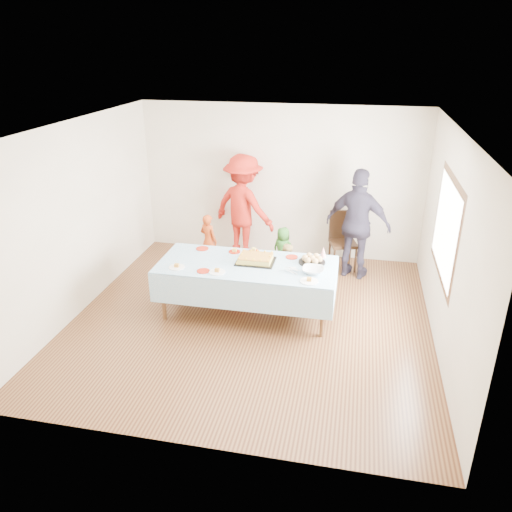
{
  "coord_description": "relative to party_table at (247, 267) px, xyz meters",
  "views": [
    {
      "loc": [
        1.32,
        -6.06,
        3.69
      ],
      "look_at": [
        0.01,
        0.3,
        0.85
      ],
      "focal_mm": 35.0,
      "sensor_mm": 36.0,
      "label": 1
    }
  ],
  "objects": [
    {
      "name": "plate_red_far_c",
      "position": [
        0.0,
        0.46,
        0.06
      ],
      "size": [
        0.16,
        0.16,
        0.01
      ],
      "primitive_type": "cylinder",
      "color": "#B61F0D",
      "rests_on": "party_table"
    },
    {
      "name": "party_table",
      "position": [
        0.0,
        0.0,
        0.0
      ],
      "size": [
        2.5,
        1.1,
        0.78
      ],
      "color": "brown",
      "rests_on": "ground"
    },
    {
      "name": "birthday_cake",
      "position": [
        0.11,
        0.09,
        0.1
      ],
      "size": [
        0.54,
        0.41,
        0.1
      ],
      "color": "black",
      "rests_on": "party_table"
    },
    {
      "name": "plate_red_far_b",
      "position": [
        -0.27,
        0.38,
        0.06
      ],
      "size": [
        0.18,
        0.18,
        0.01
      ],
      "primitive_type": "cylinder",
      "color": "#B61F0D",
      "rests_on": "party_table"
    },
    {
      "name": "plate_white_left",
      "position": [
        -0.93,
        -0.31,
        0.06
      ],
      "size": [
        0.22,
        0.22,
        0.01
      ],
      "primitive_type": "cylinder",
      "color": "white",
      "rests_on": "party_table"
    },
    {
      "name": "room_walls",
      "position": [
        0.15,
        -0.16,
        1.05
      ],
      "size": [
        5.04,
        5.04,
        2.72
      ],
      "color": "beige",
      "rests_on": "ground"
    },
    {
      "name": "dining_chair",
      "position": [
        1.26,
        1.92,
        -0.17
      ],
      "size": [
        0.54,
        0.54,
        1.0
      ],
      "rotation": [
        0.0,
        0.0,
        0.28
      ],
      "color": "black",
      "rests_on": "ground"
    },
    {
      "name": "plate_red_near",
      "position": [
        -0.53,
        -0.36,
        0.06
      ],
      "size": [
        0.18,
        0.18,
        0.01
      ],
      "primitive_type": "cylinder",
      "color": "#B61F0D",
      "rests_on": "party_table"
    },
    {
      "name": "adult_right",
      "position": [
        1.5,
        1.57,
        0.19
      ],
      "size": [
        1.16,
        0.75,
        1.84
      ],
      "primitive_type": "imported",
      "rotation": [
        0.0,
        0.0,
        2.84
      ],
      "color": "#2B2635",
      "rests_on": "ground"
    },
    {
      "name": "adult_left",
      "position": [
        -0.52,
        2.03,
        0.22
      ],
      "size": [
        1.39,
        1.13,
        1.88
      ],
      "primitive_type": "imported",
      "rotation": [
        0.0,
        0.0,
        2.73
      ],
      "color": "#B52116",
      "rests_on": "ground"
    },
    {
      "name": "fork_pile",
      "position": [
        0.67,
        -0.12,
        0.09
      ],
      "size": [
        0.24,
        0.18,
        0.07
      ],
      "primitive_type": null,
      "color": "white",
      "rests_on": "party_table"
    },
    {
      "name": "plate_red_far_d",
      "position": [
        0.59,
        0.36,
        0.06
      ],
      "size": [
        0.18,
        0.18,
        0.01
      ],
      "primitive_type": "cylinder",
      "color": "#B61F0D",
      "rests_on": "party_table"
    },
    {
      "name": "punch_bowl",
      "position": [
        0.94,
        -0.1,
        0.09
      ],
      "size": [
        0.3,
        0.3,
        0.07
      ],
      "primitive_type": "imported",
      "color": "silver",
      "rests_on": "party_table"
    },
    {
      "name": "toddler_mid",
      "position": [
        0.29,
        1.5,
        -0.32
      ],
      "size": [
        0.46,
        0.39,
        0.8
      ],
      "primitive_type": "imported",
      "rotation": [
        0.0,
        0.0,
        2.72
      ],
      "color": "#2C6722",
      "rests_on": "ground"
    },
    {
      "name": "plate_red_far_a",
      "position": [
        -0.78,
        0.4,
        0.06
      ],
      "size": [
        0.19,
        0.19,
        0.01
      ],
      "primitive_type": "cylinder",
      "color": "#B61F0D",
      "rests_on": "party_table"
    },
    {
      "name": "ground",
      "position": [
        0.1,
        -0.17,
        -0.72
      ],
      "size": [
        5.0,
        5.0,
        0.0
      ],
      "primitive_type": "plane",
      "color": "#442313",
      "rests_on": "ground"
    },
    {
      "name": "plate_white_mid",
      "position": [
        -0.34,
        -0.35,
        0.06
      ],
      "size": [
        0.23,
        0.23,
        0.01
      ],
      "primitive_type": "cylinder",
      "color": "white",
      "rests_on": "party_table"
    },
    {
      "name": "party_hat",
      "position": [
        1.03,
        0.46,
        0.14
      ],
      "size": [
        0.09,
        0.09,
        0.16
      ],
      "primitive_type": "cone",
      "color": "white",
      "rests_on": "party_table"
    },
    {
      "name": "toddler_right",
      "position": [
        0.45,
        0.83,
        -0.33
      ],
      "size": [
        0.46,
        0.41,
        0.79
      ],
      "primitive_type": "imported",
      "rotation": [
        0.0,
        0.0,
        2.8
      ],
      "color": "tan",
      "rests_on": "ground"
    },
    {
      "name": "toddler_left",
      "position": [
        -1.02,
        1.49,
        -0.25
      ],
      "size": [
        0.41,
        0.35,
        0.95
      ],
      "primitive_type": "imported",
      "rotation": [
        0.0,
        0.0,
        2.71
      ],
      "color": "#C04418",
      "rests_on": "ground"
    },
    {
      "name": "rolls_tray",
      "position": [
        0.89,
        0.22,
        0.1
      ],
      "size": [
        0.38,
        0.38,
        0.11
      ],
      "color": "black",
      "rests_on": "party_table"
    },
    {
      "name": "plate_white_right",
      "position": [
        0.92,
        -0.38,
        0.06
      ],
      "size": [
        0.24,
        0.24,
        0.01
      ],
      "primitive_type": "cylinder",
      "color": "white",
      "rests_on": "party_table"
    }
  ]
}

